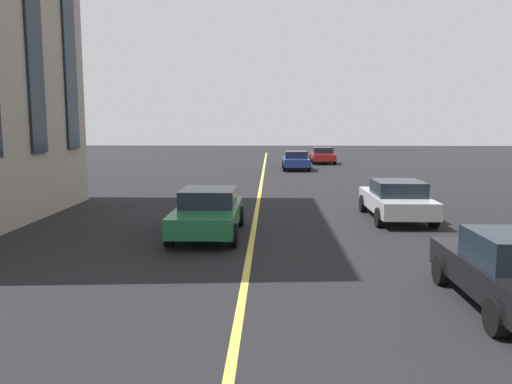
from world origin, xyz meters
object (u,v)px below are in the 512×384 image
(car_red_mid, at_px, (322,155))
(car_blue_trailing, at_px, (296,160))
(car_green_far, at_px, (208,212))
(car_silver_parked_a, at_px, (396,199))

(car_red_mid, height_order, car_blue_trailing, same)
(car_red_mid, xyz_separation_m, car_blue_trailing, (-6.13, 2.55, 0.00))
(car_green_far, height_order, car_blue_trailing, same)
(car_silver_parked_a, distance_m, car_red_mid, 25.40)
(car_red_mid, bearing_deg, car_silver_parked_a, 180.00)
(car_green_far, distance_m, car_blue_trailing, 22.24)
(car_silver_parked_a, relative_size, car_green_far, 1.00)
(car_silver_parked_a, relative_size, car_blue_trailing, 1.00)
(car_silver_parked_a, bearing_deg, car_red_mid, 0.00)
(car_red_mid, relative_size, car_blue_trailing, 1.00)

